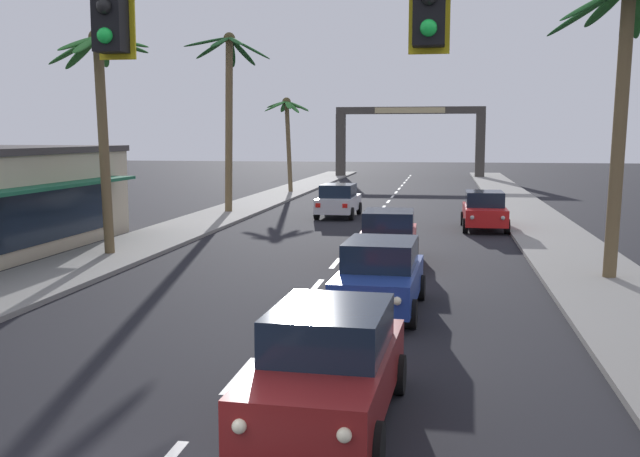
{
  "coord_description": "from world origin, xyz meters",
  "views": [
    {
      "loc": [
        3.4,
        -6.99,
        4.11
      ],
      "look_at": [
        0.89,
        8.0,
        2.2
      ],
      "focal_mm": 41.42,
      "sensor_mm": 36.0,
      "label": 1
    }
  ],
  "objects_px": {
    "sedan_fifth_in_queue": "(388,236)",
    "palm_right_second": "(625,61)",
    "palm_left_second": "(101,89)",
    "palm_left_farthest": "(288,120)",
    "palm_left_third": "(229,89)",
    "sedan_third_in_queue": "(380,275)",
    "sedan_oncoming_far": "(339,200)",
    "sedan_lead_at_stop_bar": "(329,365)",
    "sedan_parked_nearest_kerb": "(484,210)",
    "town_gateway_arch": "(410,132)",
    "traffic_signal_mast": "(444,60)"
  },
  "relations": [
    {
      "from": "palm_right_second",
      "to": "town_gateway_arch",
      "type": "height_order",
      "value": "palm_right_second"
    },
    {
      "from": "sedan_lead_at_stop_bar",
      "to": "sedan_parked_nearest_kerb",
      "type": "height_order",
      "value": "same"
    },
    {
      "from": "sedan_lead_at_stop_bar",
      "to": "sedan_fifth_in_queue",
      "type": "xyz_separation_m",
      "value": [
        -0.17,
        13.85,
        0.0
      ]
    },
    {
      "from": "palm_right_second",
      "to": "town_gateway_arch",
      "type": "bearing_deg",
      "value": 98.94
    },
    {
      "from": "palm_left_second",
      "to": "palm_right_second",
      "type": "height_order",
      "value": "palm_right_second"
    },
    {
      "from": "sedan_fifth_in_queue",
      "to": "palm_left_third",
      "type": "xyz_separation_m",
      "value": [
        -9.37,
        13.61,
        5.66
      ]
    },
    {
      "from": "palm_left_farthest",
      "to": "palm_right_second",
      "type": "xyz_separation_m",
      "value": [
        15.83,
        -30.16,
        0.95
      ]
    },
    {
      "from": "palm_left_farthest",
      "to": "town_gateway_arch",
      "type": "distance_m",
      "value": 23.35
    },
    {
      "from": "palm_left_second",
      "to": "palm_left_third",
      "type": "relative_size",
      "value": 0.81
    },
    {
      "from": "sedan_parked_nearest_kerb",
      "to": "town_gateway_arch",
      "type": "xyz_separation_m",
      "value": [
        -5.21,
        40.75,
        3.62
      ]
    },
    {
      "from": "sedan_lead_at_stop_bar",
      "to": "sedan_fifth_in_queue",
      "type": "height_order",
      "value": "same"
    },
    {
      "from": "sedan_lead_at_stop_bar",
      "to": "palm_left_third",
      "type": "relative_size",
      "value": 0.48
    },
    {
      "from": "sedan_fifth_in_queue",
      "to": "sedan_oncoming_far",
      "type": "distance_m",
      "value": 13.53
    },
    {
      "from": "palm_right_second",
      "to": "sedan_oncoming_far",
      "type": "bearing_deg",
      "value": 123.17
    },
    {
      "from": "sedan_lead_at_stop_bar",
      "to": "sedan_parked_nearest_kerb",
      "type": "xyz_separation_m",
      "value": [
        3.38,
        22.99,
        0.0
      ]
    },
    {
      "from": "sedan_oncoming_far",
      "to": "palm_right_second",
      "type": "bearing_deg",
      "value": -56.83
    },
    {
      "from": "sedan_third_in_queue",
      "to": "sedan_oncoming_far",
      "type": "xyz_separation_m",
      "value": [
        -3.82,
        19.99,
        0.0
      ]
    },
    {
      "from": "traffic_signal_mast",
      "to": "palm_left_third",
      "type": "height_order",
      "value": "palm_left_third"
    },
    {
      "from": "sedan_parked_nearest_kerb",
      "to": "palm_left_farthest",
      "type": "bearing_deg",
      "value": 124.45
    },
    {
      "from": "sedan_fifth_in_queue",
      "to": "sedan_parked_nearest_kerb",
      "type": "height_order",
      "value": "same"
    },
    {
      "from": "sedan_third_in_queue",
      "to": "town_gateway_arch",
      "type": "distance_m",
      "value": 56.97
    },
    {
      "from": "sedan_third_in_queue",
      "to": "palm_left_farthest",
      "type": "bearing_deg",
      "value": 105.42
    },
    {
      "from": "sedan_oncoming_far",
      "to": "palm_left_second",
      "type": "distance_m",
      "value": 15.71
    },
    {
      "from": "sedan_lead_at_stop_bar",
      "to": "sedan_parked_nearest_kerb",
      "type": "relative_size",
      "value": 1.01
    },
    {
      "from": "sedan_third_in_queue",
      "to": "sedan_fifth_in_queue",
      "type": "bearing_deg",
      "value": 92.6
    },
    {
      "from": "palm_left_second",
      "to": "palm_left_farthest",
      "type": "height_order",
      "value": "palm_left_second"
    },
    {
      "from": "palm_left_farthest",
      "to": "palm_left_third",
      "type": "bearing_deg",
      "value": -90.39
    },
    {
      "from": "town_gateway_arch",
      "to": "palm_left_third",
      "type": "bearing_deg",
      "value": -102.0
    },
    {
      "from": "traffic_signal_mast",
      "to": "palm_left_second",
      "type": "distance_m",
      "value": 19.37
    },
    {
      "from": "sedan_lead_at_stop_bar",
      "to": "town_gateway_arch",
      "type": "distance_m",
      "value": 63.87
    },
    {
      "from": "palm_left_third",
      "to": "town_gateway_arch",
      "type": "xyz_separation_m",
      "value": [
        7.71,
        36.28,
        -2.03
      ]
    },
    {
      "from": "palm_left_third",
      "to": "town_gateway_arch",
      "type": "relative_size",
      "value": 0.64
    },
    {
      "from": "sedan_oncoming_far",
      "to": "palm_left_second",
      "type": "height_order",
      "value": "palm_left_second"
    },
    {
      "from": "sedan_lead_at_stop_bar",
      "to": "palm_right_second",
      "type": "distance_m",
      "value": 14.2
    },
    {
      "from": "sedan_third_in_queue",
      "to": "palm_right_second",
      "type": "distance_m",
      "value": 9.39
    },
    {
      "from": "sedan_parked_nearest_kerb",
      "to": "traffic_signal_mast",
      "type": "bearing_deg",
      "value": -94.11
    },
    {
      "from": "palm_right_second",
      "to": "palm_left_second",
      "type": "bearing_deg",
      "value": 173.87
    },
    {
      "from": "palm_left_second",
      "to": "sedan_oncoming_far",
      "type": "bearing_deg",
      "value": 66.03
    },
    {
      "from": "sedan_third_in_queue",
      "to": "palm_left_third",
      "type": "height_order",
      "value": "palm_left_third"
    },
    {
      "from": "sedan_fifth_in_queue",
      "to": "palm_right_second",
      "type": "relative_size",
      "value": 0.53
    },
    {
      "from": "sedan_fifth_in_queue",
      "to": "palm_left_third",
      "type": "bearing_deg",
      "value": 124.54
    },
    {
      "from": "sedan_fifth_in_queue",
      "to": "sedan_parked_nearest_kerb",
      "type": "xyz_separation_m",
      "value": [
        3.55,
        9.14,
        0.0
      ]
    },
    {
      "from": "sedan_fifth_in_queue",
      "to": "sedan_parked_nearest_kerb",
      "type": "bearing_deg",
      "value": 68.8
    },
    {
      "from": "sedan_parked_nearest_kerb",
      "to": "palm_right_second",
      "type": "xyz_separation_m",
      "value": [
        3.01,
        -11.47,
        5.3
      ]
    },
    {
      "from": "palm_left_farthest",
      "to": "town_gateway_arch",
      "type": "bearing_deg",
      "value": 70.97
    },
    {
      "from": "town_gateway_arch",
      "to": "palm_left_second",
      "type": "bearing_deg",
      "value": -98.92
    },
    {
      "from": "palm_left_second",
      "to": "palm_right_second",
      "type": "bearing_deg",
      "value": -6.13
    },
    {
      "from": "traffic_signal_mast",
      "to": "palm_right_second",
      "type": "relative_size",
      "value": 1.22
    },
    {
      "from": "sedan_oncoming_far",
      "to": "palm_right_second",
      "type": "xyz_separation_m",
      "value": [
        10.07,
        -15.4,
        5.3
      ]
    },
    {
      "from": "palm_right_second",
      "to": "palm_left_farthest",
      "type": "bearing_deg",
      "value": 117.69
    }
  ]
}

